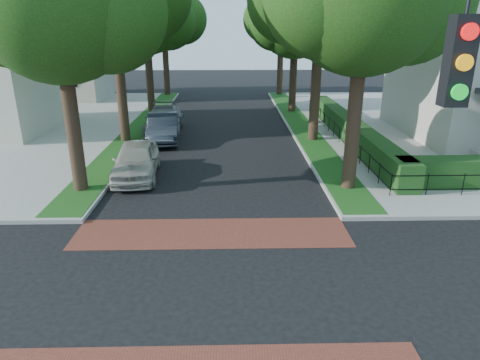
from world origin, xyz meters
name	(u,v)px	position (x,y,z in m)	size (l,w,h in m)	color
ground	(207,289)	(0.00, 0.00, 0.00)	(120.00, 120.00, 0.00)	black
crosswalk_far	(212,233)	(0.00, 3.20, 0.01)	(9.00, 2.20, 0.01)	brown
grass_strip_ne	(300,124)	(5.40, 19.10, 0.16)	(1.60, 29.80, 0.02)	#194012
grass_strip_nw	(141,125)	(-5.40, 19.10, 0.16)	(1.60, 29.80, 0.02)	#194012
tree_right_far	(296,20)	(5.60, 24.22, 6.91)	(7.25, 6.23, 9.74)	black
tree_right_back	(282,17)	(5.60, 33.23, 7.27)	(7.50, 6.45, 10.20)	black
tree_left_near	(61,2)	(-5.40, 7.23, 7.27)	(7.50, 6.45, 10.20)	black
tree_left_far	(147,17)	(-5.40, 24.22, 7.12)	(7.00, 6.02, 9.86)	black
tree_left_back	(165,15)	(-5.40, 33.24, 7.41)	(7.75, 6.66, 10.44)	black
hedge_main_road	(350,129)	(7.70, 15.00, 0.75)	(1.00, 18.00, 1.20)	#1C3C14
fence_main_road	(337,132)	(6.90, 15.00, 0.60)	(0.06, 18.00, 0.90)	black
house_left_far	(54,43)	(-15.49, 31.99, 5.04)	(10.00, 9.00, 10.14)	beige
parked_car_front	(136,160)	(-3.60, 8.89, 0.80)	(1.88, 4.67, 1.59)	#B7B2A4
parked_car_middle	(163,128)	(-3.34, 15.41, 0.81)	(1.71, 4.90, 1.61)	#202730
parked_car_rear	(164,120)	(-3.60, 17.62, 0.81)	(2.26, 5.55, 1.61)	slate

